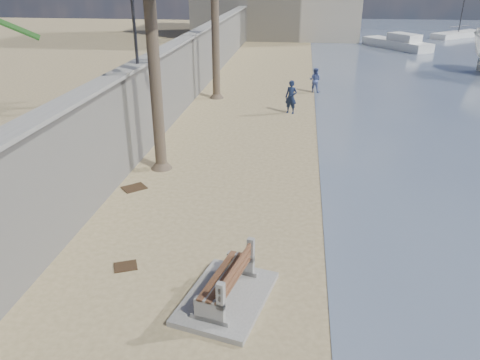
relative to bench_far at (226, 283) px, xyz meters
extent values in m
cube|color=gray|center=(-4.91, 17.02, 1.29)|extent=(0.45, 70.00, 3.50)
cube|color=gray|center=(-4.91, 17.02, 3.09)|extent=(0.80, 70.00, 0.12)
cube|color=gray|center=(0.00, 0.00, -0.39)|extent=(2.24, 2.83, 0.14)
cylinder|color=brown|center=(-3.65, 7.41, 3.43)|extent=(0.42, 0.42, 7.79)
cylinder|color=brown|center=(-3.46, 18.40, 4.07)|extent=(0.44, 0.44, 9.06)
imported|color=#16203D|center=(0.97, 15.65, 0.53)|extent=(0.84, 0.70, 1.97)
imported|color=#475794|center=(2.29, 20.65, 0.37)|extent=(0.95, 0.83, 1.65)
cube|color=silver|center=(19.05, 49.92, -0.21)|extent=(7.05, 6.56, 0.70)
cube|color=#382616|center=(-4.09, 5.54, -0.44)|extent=(0.97, 0.96, 0.03)
cube|color=#382616|center=(-2.74, 0.97, -0.44)|extent=(0.70, 0.64, 0.03)
camera|label=1|loc=(1.40, -8.47, 6.34)|focal=35.00mm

